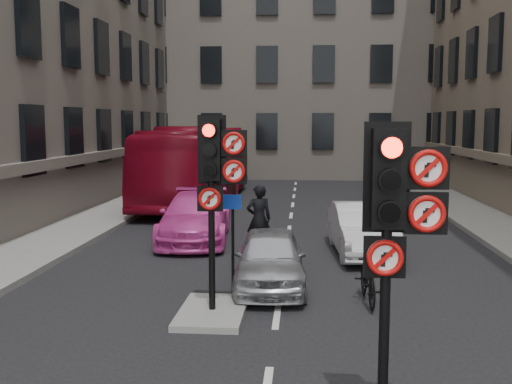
# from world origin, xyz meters

# --- Properties ---
(pavement_left) EXTENTS (3.00, 50.00, 0.16)m
(pavement_left) POSITION_xyz_m (-7.20, 12.00, 0.08)
(pavement_left) COLOR gray
(pavement_left) RESTS_ON ground
(centre_island) EXTENTS (1.20, 2.00, 0.12)m
(centre_island) POSITION_xyz_m (-1.20, 5.00, 0.06)
(centre_island) COLOR gray
(centre_island) RESTS_ON ground
(building_far) EXTENTS (30.00, 14.00, 20.00)m
(building_far) POSITION_xyz_m (0.00, 38.00, 10.00)
(building_far) COLOR #6A6259
(building_far) RESTS_ON ground
(signal_near) EXTENTS (0.91, 0.40, 3.58)m
(signal_near) POSITION_xyz_m (1.49, 0.99, 2.58)
(signal_near) COLOR black
(signal_near) RESTS_ON ground
(signal_far) EXTENTS (0.91, 0.40, 3.58)m
(signal_far) POSITION_xyz_m (-1.11, 4.99, 2.70)
(signal_far) COLOR black
(signal_far) RESTS_ON centre_island
(car_silver) EXTENTS (1.66, 3.78, 1.26)m
(car_silver) POSITION_xyz_m (-0.24, 7.00, 0.63)
(car_silver) COLOR #A0A1A7
(car_silver) RESTS_ON ground
(car_white) EXTENTS (1.73, 4.23, 1.37)m
(car_white) POSITION_xyz_m (2.05, 10.45, 0.68)
(car_white) COLOR silver
(car_white) RESTS_ON ground
(car_pink) EXTENTS (2.42, 5.07, 1.43)m
(car_pink) POSITION_xyz_m (-2.78, 11.92, 0.71)
(car_pink) COLOR #DF41A7
(car_pink) RESTS_ON ground
(bus_red) EXTENTS (3.21, 12.22, 3.38)m
(bus_red) POSITION_xyz_m (-4.19, 20.41, 1.69)
(bus_red) COLOR maroon
(bus_red) RESTS_ON ground
(motorcycle) EXTENTS (0.57, 1.76, 1.04)m
(motorcycle) POSITION_xyz_m (1.75, 6.00, 0.52)
(motorcycle) COLOR black
(motorcycle) RESTS_ON ground
(motorcyclist) EXTENTS (0.78, 0.62, 1.89)m
(motorcyclist) POSITION_xyz_m (-0.74, 10.34, 0.94)
(motorcyclist) COLOR black
(motorcyclist) RESTS_ON ground
(info_sign) EXTENTS (0.35, 0.10, 2.05)m
(info_sign) POSITION_xyz_m (-0.90, 5.73, 1.45)
(info_sign) COLOR black
(info_sign) RESTS_ON centre_island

